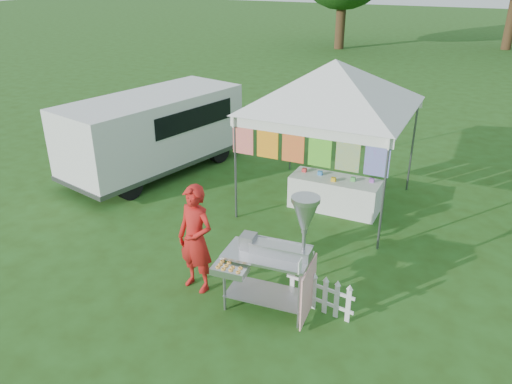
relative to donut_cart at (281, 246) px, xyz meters
The scene contains 7 objects.
ground 1.26m from the donut_cart, 150.72° to the left, with size 120.00×120.00×0.00m, color #274814.
canopy_main 4.27m from the donut_cart, 97.99° to the left, with size 4.24×4.24×3.45m.
donut_cart is the anchor object (origin of this frame).
vendor 1.41m from the donut_cart, behind, with size 0.63×0.41×1.73m, color red.
cargo_van 6.15m from the donut_cart, 141.66° to the left, with size 2.75×4.77×1.86m.
picket_fence 1.00m from the donut_cart, 27.15° to the left, with size 1.07×0.17×0.56m.
display_table 3.68m from the donut_cart, 94.88° to the left, with size 1.80×0.70×0.68m, color white.
Camera 1 is at (2.78, -5.77, 4.64)m, focal length 35.00 mm.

